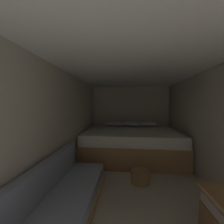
% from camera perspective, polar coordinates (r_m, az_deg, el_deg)
% --- Properties ---
extents(ground_plane, '(7.05, 7.05, 0.00)m').
position_cam_1_polar(ground_plane, '(2.64, 9.29, -29.55)').
color(ground_plane, '#B2A893').
extents(wall_back, '(2.65, 0.05, 2.04)m').
position_cam_1_polar(wall_back, '(4.80, 7.33, -2.03)').
color(wall_back, beige).
rests_on(wall_back, ground).
extents(wall_left, '(0.05, 5.05, 2.04)m').
position_cam_1_polar(wall_left, '(2.53, -21.57, -6.32)').
color(wall_left, beige).
rests_on(wall_left, ground).
extents(wall_right, '(0.05, 5.05, 2.04)m').
position_cam_1_polar(wall_right, '(2.69, 38.49, -6.18)').
color(wall_right, beige).
rests_on(wall_right, ground).
extents(ceiling_slab, '(2.65, 5.05, 0.05)m').
position_cam_1_polar(ceiling_slab, '(2.33, 9.68, 18.97)').
color(ceiling_slab, white).
rests_on(ceiling_slab, wall_left).
extents(bed, '(2.43, 1.80, 0.90)m').
position_cam_1_polar(bed, '(3.96, 7.74, -12.38)').
color(bed, '#9E7247').
rests_on(bed, ground).
extents(sofa_left, '(0.71, 2.53, 0.67)m').
position_cam_1_polar(sofa_left, '(2.00, -23.92, -34.53)').
color(sofa_left, tan).
rests_on(sofa_left, ground).
extents(wicker_basket, '(0.34, 0.34, 0.22)m').
position_cam_1_polar(wicker_basket, '(2.86, 11.57, -24.39)').
color(wicker_basket, olive).
rests_on(wicker_basket, ground).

